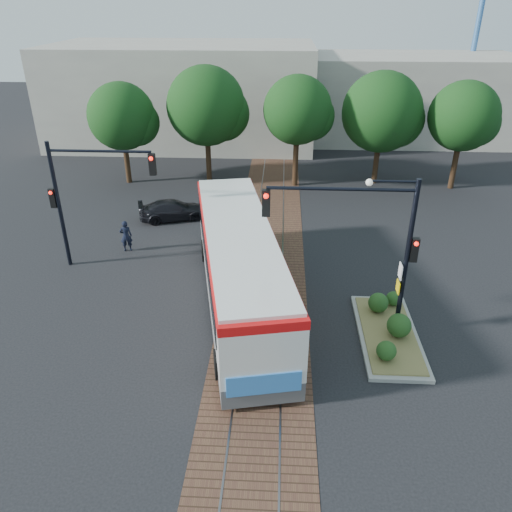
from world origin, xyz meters
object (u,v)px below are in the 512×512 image
object	(u,v)px
parked_car	(173,210)
city_bus	(239,262)
signal_pole_left	(80,189)
signal_pole_main	(374,235)
traffic_island	(389,328)
officer	(126,236)

from	to	relation	value
parked_car	city_bus	bearing A→B (deg)	-169.45
city_bus	parked_car	xyz separation A→B (m)	(-4.57, 8.60, -1.32)
city_bus	signal_pole_left	xyz separation A→B (m)	(-7.33, 2.86, 1.98)
signal_pole_main	signal_pole_left	bearing A→B (deg)	158.55
city_bus	parked_car	size ratio (longest dim) A/B	3.33
traffic_island	signal_pole_main	bearing A→B (deg)	174.64
signal_pole_main	officer	size ratio (longest dim) A/B	3.69
signal_pole_main	parked_car	xyz separation A→B (m)	(-9.47, 10.55, -3.59)
signal_pole_left	officer	bearing A→B (deg)	52.90
traffic_island	signal_pole_left	world-z (taller)	signal_pole_left
signal_pole_main	parked_car	world-z (taller)	signal_pole_main
officer	signal_pole_left	bearing A→B (deg)	39.82
signal_pole_left	parked_car	size ratio (longest dim) A/B	1.55
signal_pole_left	signal_pole_main	bearing A→B (deg)	-21.45
officer	parked_car	size ratio (longest dim) A/B	0.42
traffic_island	parked_car	size ratio (longest dim) A/B	1.34
traffic_island	parked_car	world-z (taller)	traffic_island
parked_car	signal_pole_main	bearing A→B (deg)	-155.52
signal_pole_left	officer	xyz separation A→B (m)	(1.22, 1.62, -3.05)
signal_pole_left	officer	size ratio (longest dim) A/B	3.69
signal_pole_main	signal_pole_left	size ratio (longest dim) A/B	1.00
parked_car	signal_pole_left	bearing A→B (deg)	136.90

